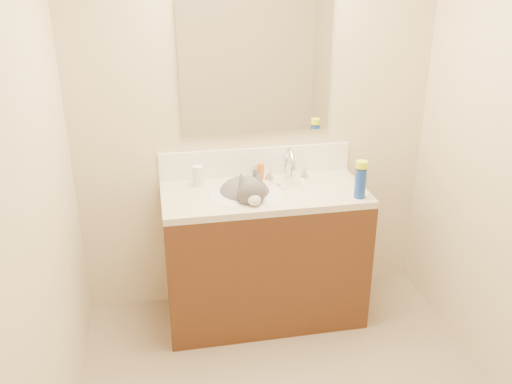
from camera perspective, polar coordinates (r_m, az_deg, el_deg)
name	(u,v)px	position (r m, az deg, el deg)	size (l,w,h in m)	color
room_shell	(318,138)	(2.07, 6.53, 5.67)	(2.24, 2.54, 2.52)	beige
vanity_cabinet	(264,258)	(3.37, 0.85, -6.94)	(1.20, 0.55, 0.82)	#472613
counter_slab	(264,194)	(3.18, 0.89, -0.23)	(1.20, 0.55, 0.04)	beige
basin	(245,206)	(3.15, -1.14, -1.44)	(0.45, 0.36, 0.14)	silver
faucet	(289,167)	(3.30, 3.48, 2.62)	(0.28, 0.20, 0.21)	silver
cat	(246,196)	(3.16, -1.04, -0.43)	(0.37, 0.45, 0.34)	#494749
backsplash	(256,162)	(3.38, -0.01, 3.22)	(1.20, 0.02, 0.18)	white
mirror	(256,66)	(3.23, -0.01, 13.12)	(0.90, 0.02, 0.80)	white
pill_bottle	(198,176)	(3.25, -6.10, 1.71)	(0.07, 0.07, 0.12)	silver
pill_label	(198,179)	(3.26, -6.09, 1.41)	(0.05, 0.05, 0.04)	#E65A26
silver_jar	(256,173)	(3.35, -0.05, 2.00)	(0.06, 0.06, 0.07)	#B7B7BC
amber_bottle	(260,171)	(3.32, 0.48, 2.19)	(0.04, 0.04, 0.11)	orange
toothbrush	(279,185)	(3.25, 2.40, 0.74)	(0.01, 0.13, 0.01)	silver
toothbrush_head	(279,185)	(3.25, 2.40, 0.78)	(0.01, 0.03, 0.01)	#638FD2
spray_can	(360,183)	(3.11, 10.92, 0.90)	(0.06, 0.06, 0.17)	#163CA0
spray_cap	(362,165)	(3.07, 11.08, 2.86)	(0.06, 0.06, 0.04)	#DBF319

